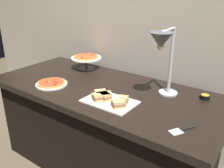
{
  "coord_description": "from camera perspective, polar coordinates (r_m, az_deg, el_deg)",
  "views": [
    {
      "loc": [
        1.11,
        -1.4,
        1.51
      ],
      "look_at": [
        0.09,
        0.0,
        0.81
      ],
      "focal_mm": 39.25,
      "sensor_mm": 36.0,
      "label": 1
    }
  ],
  "objects": [
    {
      "name": "buffet_table",
      "position": [
        2.11,
        -1.92,
        -10.21
      ],
      "size": [
        1.9,
        0.84,
        0.76
      ],
      "color": "black",
      "rests_on": "ground_plane"
    },
    {
      "name": "pizza_plate_center",
      "position": [
        2.35,
        -6.04,
        5.9
      ],
      "size": [
        0.29,
        0.29,
        0.14
      ],
      "color": "#595B60",
      "rests_on": "buffet_table"
    },
    {
      "name": "back_wall",
      "position": [
        2.22,
        5.96,
        13.84
      ],
      "size": [
        4.4,
        0.04,
        2.4
      ],
      "primitive_type": "cube",
      "color": "#B7A893",
      "rests_on": "ground_plane"
    },
    {
      "name": "pizza_plate_front",
      "position": [
        2.04,
        -13.91,
        0.13
      ],
      "size": [
        0.26,
        0.26,
        0.03
      ],
      "color": "white",
      "rests_on": "buffet_table"
    },
    {
      "name": "sandwich_platter",
      "position": [
        1.69,
        -0.77,
        -3.59
      ],
      "size": [
        0.36,
        0.24,
        0.06
      ],
      "color": "white",
      "rests_on": "buffet_table"
    },
    {
      "name": "serving_spatula",
      "position": [
        1.44,
        15.99,
        -10.29
      ],
      "size": [
        0.11,
        0.16,
        0.01
      ],
      "color": "#B7BABF",
      "rests_on": "buffet_table"
    },
    {
      "name": "heat_lamp",
      "position": [
        1.62,
        11.7,
        8.34
      ],
      "size": [
        0.15,
        0.34,
        0.49
      ],
      "color": "#B7BABF",
      "rests_on": "buffet_table"
    },
    {
      "name": "ground_plane",
      "position": [
        2.34,
        -1.79,
        -18.21
      ],
      "size": [
        8.0,
        8.0,
        0.0
      ],
      "primitive_type": "plane",
      "color": "brown"
    },
    {
      "name": "sauce_cup_near",
      "position": [
        1.86,
        20.85,
        -2.78
      ],
      "size": [
        0.07,
        0.07,
        0.03
      ],
      "color": "black",
      "rests_on": "buffet_table"
    }
  ]
}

